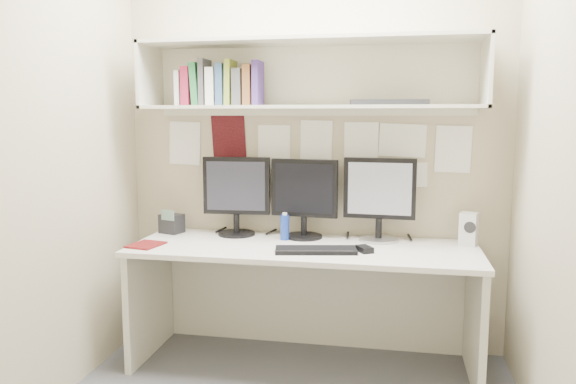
% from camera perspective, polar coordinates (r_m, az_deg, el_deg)
% --- Properties ---
extents(wall_back, '(2.40, 0.02, 2.60)m').
position_cam_1_polar(wall_back, '(3.54, 2.58, 4.85)').
color(wall_back, tan).
rests_on(wall_back, ground).
extents(wall_front, '(2.40, 0.02, 2.60)m').
position_cam_1_polar(wall_front, '(1.59, -7.84, 1.15)').
color(wall_front, tan).
rests_on(wall_front, ground).
extents(wall_left, '(0.02, 2.00, 2.60)m').
position_cam_1_polar(wall_left, '(3.03, -23.53, 3.71)').
color(wall_left, tan).
rests_on(wall_left, ground).
extents(wall_right, '(0.02, 2.00, 2.60)m').
position_cam_1_polar(wall_right, '(2.60, 26.28, 2.98)').
color(wall_right, tan).
rests_on(wall_right, ground).
extents(desk, '(2.00, 0.70, 0.73)m').
position_cam_1_polar(desk, '(3.38, 1.60, -11.48)').
color(desk, silver).
rests_on(desk, floor).
extents(overhead_hutch, '(2.00, 0.38, 0.40)m').
position_cam_1_polar(overhead_hutch, '(3.41, 2.27, 11.81)').
color(overhead_hutch, beige).
rests_on(overhead_hutch, wall_back).
extents(pinned_papers, '(1.92, 0.01, 0.48)m').
position_cam_1_polar(pinned_papers, '(3.54, 2.56, 4.04)').
color(pinned_papers, white).
rests_on(pinned_papers, wall_back).
extents(monitor_left, '(0.42, 0.23, 0.49)m').
position_cam_1_polar(monitor_left, '(3.54, -5.26, -0.11)').
color(monitor_left, black).
rests_on(monitor_left, desk).
extents(monitor_center, '(0.42, 0.23, 0.49)m').
position_cam_1_polar(monitor_center, '(3.45, 1.65, -0.35)').
color(monitor_center, black).
rests_on(monitor_center, desk).
extents(monitor_right, '(0.43, 0.24, 0.50)m').
position_cam_1_polar(monitor_right, '(3.40, 9.27, -0.44)').
color(monitor_right, '#A5A5AA').
rests_on(monitor_right, desk).
extents(keyboard, '(0.47, 0.24, 0.02)m').
position_cam_1_polar(keyboard, '(3.13, 2.85, -5.92)').
color(keyboard, black).
rests_on(keyboard, desk).
extents(mouse, '(0.11, 0.12, 0.03)m').
position_cam_1_polar(mouse, '(3.15, 7.78, -5.77)').
color(mouse, black).
rests_on(mouse, desk).
extents(speaker, '(0.12, 0.12, 0.19)m').
position_cam_1_polar(speaker, '(3.44, 17.88, -3.58)').
color(speaker, beige).
rests_on(speaker, desk).
extents(blue_bottle, '(0.05, 0.05, 0.17)m').
position_cam_1_polar(blue_bottle, '(3.41, -0.34, -3.57)').
color(blue_bottle, '#163297').
rests_on(blue_bottle, desk).
extents(maroon_notebook, '(0.20, 0.23, 0.01)m').
position_cam_1_polar(maroon_notebook, '(3.37, -14.25, -5.22)').
color(maroon_notebook, '#5B0F10').
rests_on(maroon_notebook, desk).
extents(desk_phone, '(0.16, 0.15, 0.16)m').
position_cam_1_polar(desk_phone, '(3.69, -11.74, -3.13)').
color(desk_phone, black).
rests_on(desk_phone, desk).
extents(book_stack, '(0.52, 0.17, 0.28)m').
position_cam_1_polar(book_stack, '(3.48, -6.91, 10.71)').
color(book_stack, beige).
rests_on(book_stack, overhead_hutch).
extents(hutch_tray, '(0.45, 0.22, 0.03)m').
position_cam_1_polar(hutch_tray, '(3.29, 10.20, 8.96)').
color(hutch_tray, black).
rests_on(hutch_tray, overhead_hutch).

